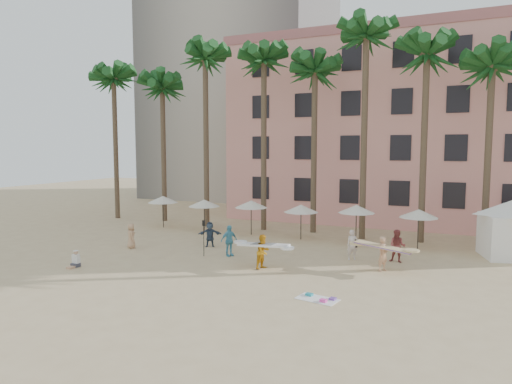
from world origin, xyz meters
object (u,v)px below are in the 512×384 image
object	(u,v)px
carrier_yellow	(383,252)
carrier_white	(263,251)
pink_hotel	(433,132)
cabana	(511,224)

from	to	relation	value
carrier_yellow	carrier_white	distance (m)	6.46
pink_hotel	carrier_white	bearing A→B (deg)	-108.42
pink_hotel	carrier_yellow	size ratio (longest dim) A/B	11.28
cabana	carrier_yellow	xyz separation A→B (m)	(-6.52, -6.15, -1.02)
pink_hotel	carrier_yellow	distance (m)	21.01
pink_hotel	cabana	world-z (taller)	pink_hotel
pink_hotel	carrier_white	size ratio (longest dim) A/B	11.49
cabana	pink_hotel	bearing A→B (deg)	111.11
carrier_white	carrier_yellow	bearing A→B (deg)	19.95
carrier_yellow	pink_hotel	bearing A→B (deg)	86.38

